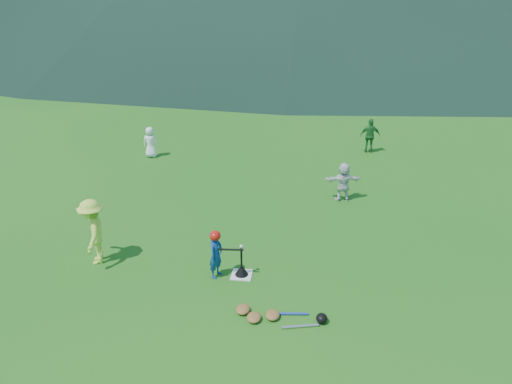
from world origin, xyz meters
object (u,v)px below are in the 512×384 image
Objects in this scene: batter_child at (216,255)px; home_plate at (242,275)px; fielder_a at (150,142)px; adult_coach at (93,232)px; fielder_c at (370,136)px; fielder_d at (343,182)px; batting_tee at (242,270)px; equipment_pile at (273,315)px.

home_plate is at bearing -61.76° from batter_child.
adult_coach is at bearing 95.40° from fielder_a.
fielder_c is (7.76, 1.50, 0.08)m from fielder_a.
batter_child is 0.70× the size of adult_coach.
fielder_c is (3.95, 8.59, 0.08)m from batter_child.
home_plate is 0.39× the size of fielder_d.
adult_coach is at bearing 24.16° from fielder_d.
adult_coach is at bearing 104.39° from batter_child.
fielder_a is (-4.35, 7.00, 0.54)m from home_plate.
fielder_a is at bearing -33.92° from fielder_d.
fielder_a is (-0.94, 6.86, -0.23)m from adult_coach.
batter_child is at bearing -170.68° from batting_tee.
home_plate is 1.61m from equipment_pile.
fielder_c is at bearing -5.80° from batter_child.
fielder_a is at bearing 121.70° from equipment_pile.
fielder_c is at bearing 68.17° from home_plate.
adult_coach is at bearing 160.27° from equipment_pile.
batting_tee is at bearing 119.46° from fielder_a.
fielder_d reaches higher than home_plate.
adult_coach is 1.24× the size of fielder_c.
fielder_a is 0.87× the size of fielder_c.
fielder_d is 4.85m from batting_tee.
batting_tee is (0.55, 0.09, -0.42)m from batter_child.
batting_tee reaches higher than equipment_pile.
batter_child is at bearing -170.68° from home_plate.
fielder_d is 5.83m from equipment_pile.
fielder_d is at bearing 109.90° from adult_coach.
fielder_d is at bearing 75.08° from equipment_pile.
home_plate is 0.25× the size of equipment_pile.
equipment_pile is at bearing 63.68° from fielder_d.
adult_coach is (-3.41, 0.14, 0.77)m from home_plate.
batter_child reaches higher than equipment_pile.
fielder_d is at bearing 61.28° from home_plate.
fielder_a is 8.25m from batting_tee.
fielder_c is (6.81, 8.36, -0.15)m from adult_coach.
fielder_a is 0.61× the size of equipment_pile.
batting_tee is at bearing 72.05° from adult_coach.
adult_coach is 1.42× the size of fielder_a.
home_plate is at bearing 62.59° from fielder_c.
equipment_pile is at bearing 119.28° from fielder_a.
home_plate is 0.29× the size of adult_coach.
home_plate is 3.50m from adult_coach.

